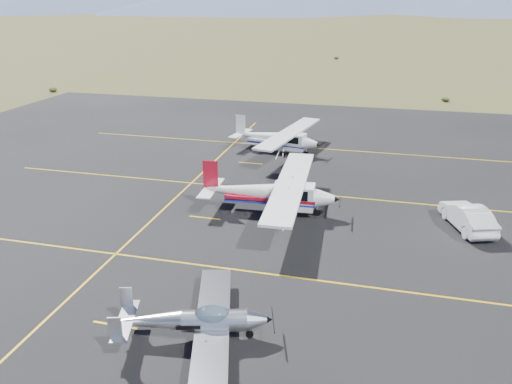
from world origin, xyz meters
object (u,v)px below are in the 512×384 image
at_px(aircraft_low_wing, 197,321).
at_px(sedan, 467,216).
at_px(aircraft_plain, 277,137).
at_px(aircraft_cessna, 271,192).

relative_size(aircraft_low_wing, sedan, 1.82).
xyz_separation_m(aircraft_low_wing, sedan, (11.65, 13.36, -0.10)).
bearing_deg(aircraft_plain, aircraft_cessna, -68.80).
distance_m(aircraft_cessna, aircraft_plain, 13.03).
distance_m(aircraft_low_wing, aircraft_cessna, 12.81).
relative_size(aircraft_cessna, sedan, 2.75).
bearing_deg(aircraft_low_wing, sedan, 32.76).
bearing_deg(aircraft_cessna, aircraft_plain, 97.01).
bearing_deg(sedan, aircraft_plain, -60.02).
bearing_deg(aircraft_cessna, sedan, -0.34).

